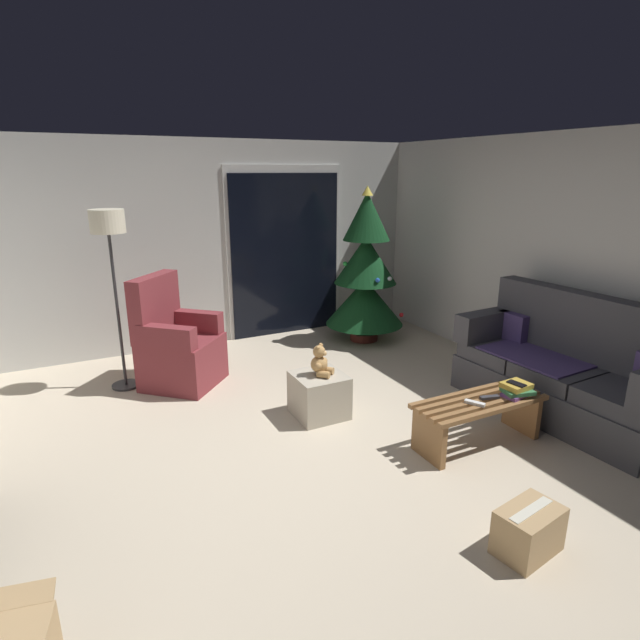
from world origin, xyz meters
TOP-DOWN VIEW (x-y plane):
  - ground_plane at (0.00, 0.00)m, footprint 7.00×7.00m
  - wall_back at (0.00, 3.06)m, footprint 5.72×0.12m
  - wall_right at (2.86, 0.00)m, footprint 0.12×6.00m
  - patio_door_frame at (1.05, 2.99)m, footprint 1.60×0.02m
  - patio_door_glass at (1.05, 2.97)m, footprint 1.50×0.02m
  - couch at (2.32, -0.39)m, footprint 0.87×1.97m
  - coffee_table at (1.23, -0.47)m, footprint 1.10×0.40m
  - remote_white at (1.13, -0.52)m, footprint 0.12×0.16m
  - remote_graphite at (1.31, -0.49)m, footprint 0.16×0.08m
  - book_stack at (1.54, -0.55)m, footprint 0.26×0.23m
  - cell_phone at (1.53, -0.55)m, footprint 0.09×0.15m
  - christmas_tree at (1.81, 2.21)m, footprint 0.99×0.99m
  - armchair at (-0.65, 1.86)m, footprint 0.97×0.97m
  - floor_lamp at (-1.16, 2.03)m, footprint 0.32×0.32m
  - ottoman at (0.32, 0.56)m, footprint 0.44×0.44m
  - teddy_bear_honey at (0.33, 0.55)m, footprint 0.21×0.22m
  - cardboard_box_taped_mid_floor at (0.62, -1.52)m, footprint 0.42×0.31m

SIDE VIEW (x-z plane):
  - ground_plane at x=0.00m, z-range 0.00..0.00m
  - cardboard_box_taped_mid_floor at x=0.62m, z-range 0.00..0.28m
  - ottoman at x=0.32m, z-range 0.00..0.39m
  - coffee_table at x=1.23m, z-range 0.07..0.46m
  - couch at x=2.32m, z-range -0.14..0.94m
  - armchair at x=-0.65m, z-range -0.16..0.97m
  - remote_white at x=1.13m, z-range 0.39..0.41m
  - remote_graphite at x=1.31m, z-range 0.39..0.41m
  - book_stack at x=1.54m, z-range 0.39..0.50m
  - cell_phone at x=1.53m, z-range 0.49..0.50m
  - teddy_bear_honey at x=0.33m, z-range 0.37..0.66m
  - christmas_tree at x=1.81m, z-range -0.11..1.85m
  - patio_door_glass at x=1.05m, z-range 0.00..2.10m
  - patio_door_frame at x=1.05m, z-range 0.00..2.20m
  - wall_back at x=0.00m, z-range 0.00..2.50m
  - wall_right at x=2.86m, z-range 0.00..2.50m
  - floor_lamp at x=-1.16m, z-range 0.61..2.40m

